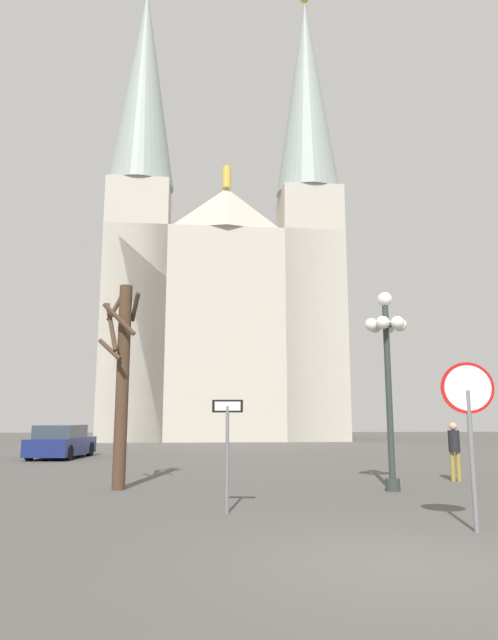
% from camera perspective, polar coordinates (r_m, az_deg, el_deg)
% --- Properties ---
extents(ground_plane, '(120.00, 120.00, 0.00)m').
position_cam_1_polar(ground_plane, '(7.73, 14.93, -23.18)').
color(ground_plane, '#514F4C').
extents(cathedral, '(19.16, 12.08, 39.14)m').
position_cam_1_polar(cathedral, '(46.40, -2.64, 3.36)').
color(cathedral, '#BCB5A5').
rests_on(cathedral, ground).
extents(stop_sign, '(0.84, 0.22, 2.71)m').
position_cam_1_polar(stop_sign, '(9.91, 21.73, -8.61)').
color(stop_sign, slate).
rests_on(stop_sign, ground).
extents(one_way_arrow_sign, '(0.60, 0.12, 2.14)m').
position_cam_1_polar(one_way_arrow_sign, '(10.96, -2.25, -12.33)').
color(one_way_arrow_sign, slate).
rests_on(one_way_arrow_sign, ground).
extents(street_lamp, '(1.11, 1.00, 5.04)m').
position_cam_1_polar(street_lamp, '(14.73, 14.05, -3.31)').
color(street_lamp, '#2D3833').
rests_on(street_lamp, ground).
extents(bare_tree, '(1.10, 1.17, 5.28)m').
position_cam_1_polar(bare_tree, '(14.85, -12.99, -5.77)').
color(bare_tree, '#473323').
rests_on(bare_tree, ground).
extents(parked_car_near_navy, '(2.29, 4.36, 1.45)m').
position_cam_1_polar(parked_car_near_navy, '(26.62, -18.79, -11.87)').
color(parked_car_near_navy, navy).
rests_on(parked_car_near_navy, ground).
extents(pedestrian_walking, '(0.32, 0.32, 1.65)m').
position_cam_1_polar(pedestrian_walking, '(17.33, 20.41, -12.05)').
color(pedestrian_walking, olive).
rests_on(pedestrian_walking, ground).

